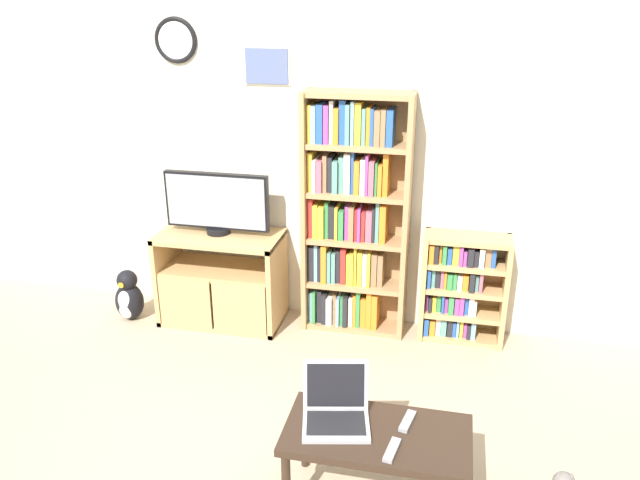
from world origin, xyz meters
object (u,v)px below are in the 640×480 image
at_px(remote_near_laptop, 407,421).
at_px(laptop, 336,408).
at_px(bookshelf_tall, 352,217).
at_px(penguin_figurine, 129,297).
at_px(television, 217,203).
at_px(remote_far_from_laptop, 392,450).
at_px(coffee_table, 377,441).
at_px(tv_stand, 221,279).
at_px(bookshelf_short, 460,287).

bearing_deg(remote_near_laptop, laptop, 19.85).
xyz_separation_m(bookshelf_tall, penguin_figurine, (-1.68, -0.28, -0.69)).
relative_size(television, remote_far_from_laptop, 4.74).
distance_m(coffee_table, remote_near_laptop, 0.18).
relative_size(tv_stand, coffee_table, 1.04).
bearing_deg(remote_near_laptop, bookshelf_short, -86.10).
xyz_separation_m(bookshelf_tall, remote_far_from_laptop, (0.52, -1.87, -0.43)).
relative_size(bookshelf_short, remote_near_laptop, 4.84).
relative_size(coffee_table, laptop, 2.36).
height_order(tv_stand, bookshelf_tall, bookshelf_tall).
relative_size(bookshelf_short, remote_far_from_laptop, 4.85).
bearing_deg(television, bookshelf_tall, 5.54).
bearing_deg(laptop, bookshelf_tall, 85.15).
height_order(coffee_table, remote_near_laptop, remote_near_laptop).
height_order(bookshelf_tall, bookshelf_short, bookshelf_tall).
bearing_deg(coffee_table, bookshelf_tall, 103.92).
height_order(tv_stand, penguin_figurine, tv_stand).
bearing_deg(coffee_table, tv_stand, 131.17).
height_order(tv_stand, laptop, same).
bearing_deg(bookshelf_tall, coffee_table, -76.08).
height_order(tv_stand, remote_near_laptop, tv_stand).
height_order(coffee_table, laptop, laptop).
height_order(tv_stand, remote_far_from_laptop, tv_stand).
bearing_deg(remote_far_from_laptop, coffee_table, -46.31).
xyz_separation_m(television, remote_far_from_laptop, (1.50, -1.77, -0.50)).
distance_m(laptop, remote_near_laptop, 0.35).
bearing_deg(bookshelf_short, television, -176.93).
height_order(bookshelf_tall, coffee_table, bookshelf_tall).
distance_m(remote_near_laptop, penguin_figurine, 2.65).
bearing_deg(bookshelf_short, penguin_figurine, -173.54).
bearing_deg(tv_stand, remote_near_laptop, -44.47).
relative_size(tv_stand, bookshelf_tall, 0.52).
distance_m(coffee_table, remote_far_from_laptop, 0.16).
relative_size(bookshelf_tall, remote_near_laptop, 10.65).
bearing_deg(bookshelf_short, remote_far_from_laptop, -98.58).
distance_m(television, coffee_table, 2.24).
bearing_deg(laptop, remote_far_from_laptop, -42.69).
bearing_deg(laptop, coffee_table, -25.02).
relative_size(bookshelf_short, coffee_table, 0.90).
bearing_deg(remote_far_from_laptop, bookshelf_short, -88.74).
distance_m(television, bookshelf_short, 1.86).
bearing_deg(bookshelf_short, remote_near_laptop, -98.00).
xyz_separation_m(bookshelf_tall, coffee_table, (0.43, -1.74, -0.50)).
height_order(remote_near_laptop, penguin_figurine, remote_near_laptop).
height_order(television, bookshelf_short, television).
relative_size(tv_stand, remote_near_laptop, 5.54).
bearing_deg(laptop, television, 114.67).
height_order(bookshelf_short, penguin_figurine, bookshelf_short).
bearing_deg(penguin_figurine, bookshelf_tall, 9.48).
height_order(remote_far_from_laptop, penguin_figurine, remote_far_from_laptop).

